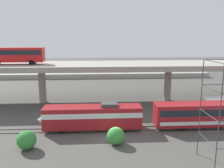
# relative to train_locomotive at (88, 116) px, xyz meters

# --- Properties ---
(ground_plane) EXTENTS (260.00, 260.00, 0.00)m
(ground_plane) POSITION_rel_train_locomotive_xyz_m (3.32, -4.00, -2.19)
(ground_plane) COLOR #4C4944
(rail_strip_near) EXTENTS (110.00, 0.12, 0.12)m
(rail_strip_near) POSITION_rel_train_locomotive_xyz_m (3.32, -0.71, -2.13)
(rail_strip_near) COLOR #59544C
(rail_strip_near) RESTS_ON ground_plane
(rail_strip_far) EXTENTS (110.00, 0.12, 0.12)m
(rail_strip_far) POSITION_rel_train_locomotive_xyz_m (3.32, 0.71, -2.13)
(rail_strip_far) COLOR #59544C
(rail_strip_far) RESTS_ON ground_plane
(train_locomotive) EXTENTS (15.58, 3.04, 4.18)m
(train_locomotive) POSITION_rel_train_locomotive_xyz_m (0.00, 0.00, 0.00)
(train_locomotive) COLOR maroon
(train_locomotive) RESTS_ON ground_plane
(highway_overpass) EXTENTS (96.00, 12.05, 8.32)m
(highway_overpass) POSITION_rel_train_locomotive_xyz_m (3.32, 16.00, 5.39)
(highway_overpass) COLOR #9E998E
(highway_overpass) RESTS_ON ground_plane
(transit_bus_on_overpass) EXTENTS (12.00, 2.68, 3.40)m
(transit_bus_on_overpass) POSITION_rel_train_locomotive_xyz_m (-15.52, 15.58, 8.19)
(transit_bus_on_overpass) COLOR red
(transit_bus_on_overpass) RESTS_ON highway_overpass
(service_truck_west) EXTENTS (6.80, 2.46, 3.04)m
(service_truck_west) POSITION_rel_train_locomotive_xyz_m (23.74, 6.00, -0.56)
(service_truck_west) COLOR maroon
(service_truck_west) RESTS_ON ground_plane
(pier_parking_lot) EXTENTS (73.27, 13.97, 1.64)m
(pier_parking_lot) POSITION_rel_train_locomotive_xyz_m (3.32, 51.00, -1.37)
(pier_parking_lot) COLOR #9E998E
(pier_parking_lot) RESTS_ON ground_plane
(parked_car_0) EXTENTS (4.01, 1.93, 1.50)m
(parked_car_0) POSITION_rel_train_locomotive_xyz_m (-19.45, 52.54, 0.22)
(parked_car_0) COLOR navy
(parked_car_0) RESTS_ON pier_parking_lot
(parked_car_1) EXTENTS (4.04, 1.94, 1.50)m
(parked_car_1) POSITION_rel_train_locomotive_xyz_m (14.17, 53.23, 0.22)
(parked_car_1) COLOR #9E998C
(parked_car_1) RESTS_ON pier_parking_lot
(parked_car_2) EXTENTS (4.35, 1.98, 1.50)m
(parked_car_2) POSITION_rel_train_locomotive_xyz_m (22.67, 52.75, 0.22)
(parked_car_2) COLOR #515459
(parked_car_2) RESTS_ON pier_parking_lot
(parked_car_3) EXTENTS (4.22, 1.99, 1.50)m
(parked_car_3) POSITION_rel_train_locomotive_xyz_m (-18.32, 49.52, 0.22)
(parked_car_3) COLOR maroon
(parked_car_3) RESTS_ON pier_parking_lot
(parked_car_4) EXTENTS (4.14, 1.86, 1.50)m
(parked_car_4) POSITION_rel_train_locomotive_xyz_m (31.96, 48.82, 0.22)
(parked_car_4) COLOR #B7B7BC
(parked_car_4) RESTS_ON pier_parking_lot
(parked_car_5) EXTENTS (4.68, 1.86, 1.50)m
(parked_car_5) POSITION_rel_train_locomotive_xyz_m (9.96, 48.85, 0.22)
(parked_car_5) COLOR #B7B7BC
(parked_car_5) RESTS_ON pier_parking_lot
(parked_car_6) EXTENTS (4.30, 1.96, 1.50)m
(parked_car_6) POSITION_rel_train_locomotive_xyz_m (-25.08, 53.34, 0.22)
(parked_car_6) COLOR #B7B7BC
(parked_car_6) RESTS_ON pier_parking_lot
(parked_car_7) EXTENTS (4.41, 1.84, 1.50)m
(parked_car_7) POSITION_rel_train_locomotive_xyz_m (-7.01, 49.25, 0.22)
(parked_car_7) COLOR black
(parked_car_7) RESTS_ON pier_parking_lot
(harbor_water) EXTENTS (140.00, 36.00, 0.01)m
(harbor_water) POSITION_rel_train_locomotive_xyz_m (3.32, 74.00, -2.19)
(harbor_water) COLOR navy
(harbor_water) RESTS_ON ground_plane
(shrub_left) EXTENTS (2.43, 2.43, 2.43)m
(shrub_left) POSITION_rel_train_locomotive_xyz_m (-7.41, -5.81, -0.98)
(shrub_left) COLOR #317E35
(shrub_left) RESTS_ON ground_plane
(shrub_right) EXTENTS (2.31, 2.31, 2.31)m
(shrub_right) POSITION_rel_train_locomotive_xyz_m (3.82, -5.09, -1.04)
(shrub_right) COLOR #388636
(shrub_right) RESTS_ON ground_plane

